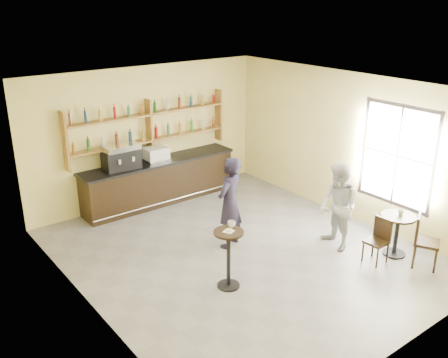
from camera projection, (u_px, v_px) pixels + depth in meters
floor at (241, 253)px, 9.65m from camera, size 7.00×7.00×0.00m
ceiling at (243, 88)px, 8.53m from camera, size 7.00×7.00×0.00m
wall_back at (147, 135)px, 11.69m from camera, size 7.00×0.00×7.00m
wall_front at (413, 249)px, 6.49m from camera, size 7.00×0.00×7.00m
wall_left at (86, 218)px, 7.38m from camera, size 0.00×7.00×7.00m
wall_right at (349, 147)px, 10.80m from camera, size 0.00×7.00×7.00m
window_pane at (397, 156)px, 9.87m from camera, size 0.00×2.00×2.00m
window_frame at (397, 156)px, 9.87m from camera, size 0.04×1.70×2.10m
shelf_unit at (149, 127)px, 11.52m from camera, size 4.00×0.26×1.40m
liquor_bottles at (149, 120)px, 11.46m from camera, size 3.68×0.10×1.00m
bar_counter at (160, 181)px, 11.85m from camera, size 3.86×0.75×1.04m
espresso_machine at (121, 157)px, 11.03m from camera, size 0.82×0.56×0.55m
pastry_case at (156, 154)px, 11.57m from camera, size 0.59×0.49×0.33m
pedestal_table at (229, 259)px, 8.39m from camera, size 0.52×0.52×1.05m
napkin at (229, 231)px, 8.20m from camera, size 0.20×0.20×0.00m
donut at (229, 230)px, 8.19m from camera, size 0.13×0.13×0.04m
cup_pedestal at (232, 224)px, 8.34m from camera, size 0.15×0.15×0.11m
man_main at (230, 203)px, 9.64m from camera, size 0.79×0.66×1.83m
cafe_table at (396, 235)px, 9.47m from camera, size 0.71×0.71×0.82m
cup_cafe at (401, 212)px, 9.34m from camera, size 0.12×0.12×0.10m
chair_west at (376, 241)px, 9.19m from camera, size 0.38×0.38×0.86m
chair_south at (427, 242)px, 9.02m from camera, size 0.58×0.58×0.99m
patron_second at (338, 207)px, 9.59m from camera, size 0.84×0.97×1.72m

